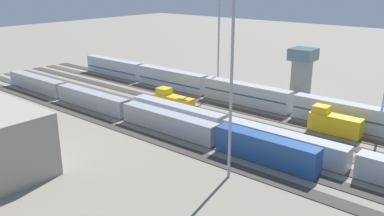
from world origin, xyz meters
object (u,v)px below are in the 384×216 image
light_mast_0 (219,28)px  light_mast_1 (232,54)px  train_on_track_1 (334,123)px  train_on_track_3 (173,103)px  train_on_track_0 (206,86)px  train_on_track_5 (123,108)px  control_tower (302,68)px  train_on_track_4 (282,142)px

light_mast_0 → light_mast_1: 45.76m
train_on_track_1 → light_mast_0: size_ratio=0.37×
train_on_track_3 → train_on_track_0: (2.20, -15.00, 0.44)m
train_on_track_1 → train_on_track_0: same height
light_mast_0 → train_on_track_1: bearing=166.9°
train_on_track_3 → train_on_track_1: same height
train_on_track_0 → train_on_track_5: bearing=82.0°
train_on_track_1 → train_on_track_0: bearing=-8.1°
train_on_track_1 → train_on_track_5: size_ratio=0.11×
train_on_track_1 → train_on_track_3: bearing=16.8°
train_on_track_1 → train_on_track_0: (35.31, -5.00, 0.44)m
control_tower → train_on_track_3: bearing=62.9°
train_on_track_0 → control_tower: size_ratio=7.85×
train_on_track_3 → train_on_track_0: same height
train_on_track_0 → control_tower: bearing=-138.2°
light_mast_1 → train_on_track_3: bearing=-33.0°
train_on_track_1 → light_mast_0: light_mast_0 is taller
train_on_track_4 → train_on_track_3: train_on_track_3 is taller
train_on_track_3 → light_mast_1: bearing=147.0°
train_on_track_5 → train_on_track_1: bearing=-152.8°
train_on_track_1 → train_on_track_5: (38.84, 20.00, -0.07)m
train_on_track_4 → light_mast_0: size_ratio=2.67×
train_on_track_4 → train_on_track_5: bearing=8.0°
light_mast_0 → train_on_track_4: bearing=143.2°
light_mast_0 → control_tower: bearing=-140.8°
train_on_track_4 → train_on_track_1: size_ratio=7.14×
train_on_track_5 → train_on_track_0: bearing=-98.0°
train_on_track_0 → light_mast_0: 14.84m
control_tower → train_on_track_4: bearing=110.8°
light_mast_1 → control_tower: size_ratio=2.46×
train_on_track_3 → light_mast_1: size_ratio=0.33×
train_on_track_4 → train_on_track_1: bearing=-102.1°
light_mast_0 → train_on_track_3: bearing=91.8°
train_on_track_1 → light_mast_0: (33.66, -7.81, 14.92)m
train_on_track_0 → light_mast_0: size_ratio=3.58×
light_mast_1 → control_tower: bearing=-76.6°
light_mast_0 → control_tower: light_mast_0 is taller
train_on_track_4 → control_tower: 39.21m
train_on_track_4 → light_mast_0: bearing=-36.8°
light_mast_1 → train_on_track_5: bearing=-13.5°
train_on_track_4 → train_on_track_5: train_on_track_5 is taller
train_on_track_0 → control_tower: (-18.26, -16.33, 4.57)m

